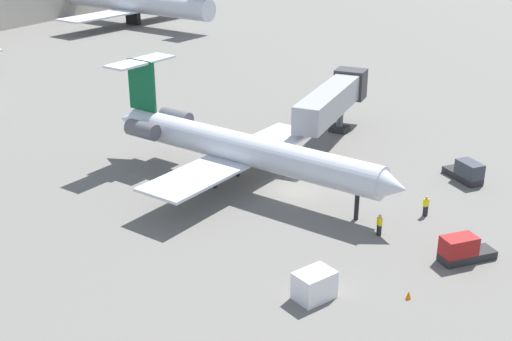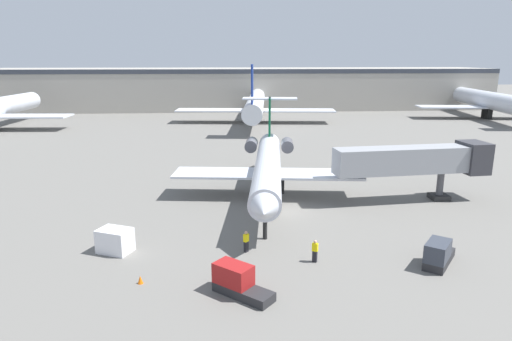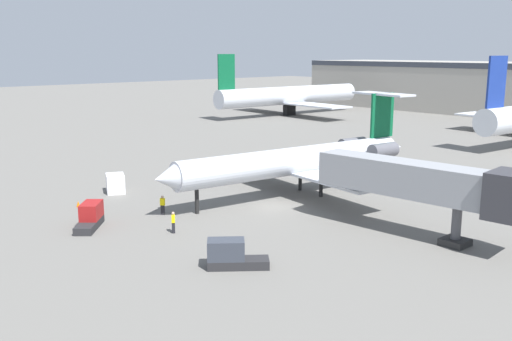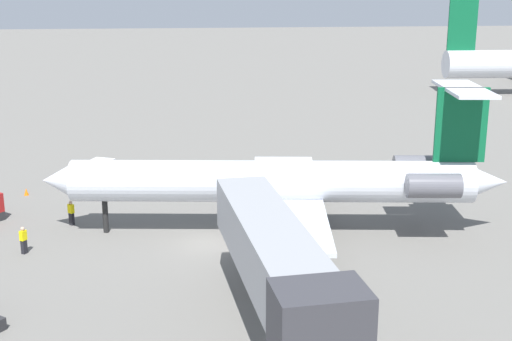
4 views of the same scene
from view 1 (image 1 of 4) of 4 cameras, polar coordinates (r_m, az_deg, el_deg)
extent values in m
cube|color=#66635E|center=(56.45, 3.17, -1.85)|extent=(400.00, 400.00, 0.10)
cylinder|color=silver|center=(55.91, -0.99, 1.86)|extent=(5.68, 25.60, 2.65)
cone|color=silver|center=(49.59, 11.66, -1.36)|extent=(2.76, 2.49, 2.52)
cone|color=silver|center=(64.55, -10.77, 4.28)|extent=(2.55, 2.85, 2.25)
cube|color=silver|center=(60.90, 1.28, 2.57)|extent=(9.60, 5.46, 0.24)
cube|color=silver|center=(53.00, -5.31, -0.61)|extent=(9.60, 5.46, 0.24)
cylinder|color=#595960|center=(63.30, -6.89, 4.54)|extent=(1.87, 3.36, 1.50)
cylinder|color=#595960|center=(60.28, -9.72, 3.47)|extent=(1.87, 3.36, 1.50)
cube|color=#0C5933|center=(62.21, -9.78, 7.20)|extent=(0.62, 3.21, 4.69)
cube|color=silver|center=(61.68, -9.92, 9.22)|extent=(7.04, 3.20, 0.20)
cylinder|color=black|center=(51.64, 8.64, -3.09)|extent=(0.36, 0.36, 2.17)
cylinder|color=black|center=(59.09, -1.60, 0.50)|extent=(0.36, 0.36, 2.17)
cylinder|color=black|center=(56.77, -3.56, -0.47)|extent=(0.36, 0.36, 2.17)
cube|color=gray|center=(66.93, 6.40, 5.96)|extent=(15.44, 4.01, 2.60)
cube|color=#333338|center=(73.63, 8.11, 7.38)|extent=(2.69, 3.41, 3.20)
cylinder|color=#4C4C51|center=(71.25, 7.23, 4.55)|extent=(0.70, 0.70, 3.06)
cube|color=#262626|center=(71.65, 7.18, 3.57)|extent=(1.80, 1.80, 0.50)
cube|color=black|center=(49.82, 10.53, -5.06)|extent=(0.40, 0.40, 0.85)
cube|color=yellow|center=(49.49, 10.59, -4.31)|extent=(0.47, 0.47, 0.60)
sphere|color=tan|center=(49.31, 10.62, -3.87)|extent=(0.24, 0.24, 0.24)
cube|color=black|center=(53.55, 14.35, -3.39)|extent=(0.40, 0.37, 0.85)
cube|color=yellow|center=(53.25, 14.42, -2.68)|extent=(0.48, 0.43, 0.60)
sphere|color=tan|center=(53.08, 14.46, -2.27)|extent=(0.24, 0.24, 0.24)
cube|color=#262628|center=(61.48, 17.30, -0.45)|extent=(3.59, 4.00, 0.60)
cube|color=#333842|center=(60.57, 17.87, 0.11)|extent=(2.59, 2.75, 1.30)
cube|color=#262628|center=(48.12, 17.69, -7.00)|extent=(3.94, 3.68, 0.60)
cube|color=maroon|center=(47.23, 17.04, -6.19)|extent=(2.73, 2.63, 1.30)
cube|color=silver|center=(41.66, 5.04, -9.79)|extent=(2.92, 2.57, 1.83)
cone|color=orange|center=(42.82, 12.98, -10.38)|extent=(0.36, 0.36, 0.55)
cylinder|color=silver|center=(136.76, -10.61, 14.08)|extent=(8.95, 39.50, 4.10)
cube|color=silver|center=(137.00, -10.56, 13.40)|extent=(33.50, 10.05, 0.30)
cube|color=black|center=(137.24, -10.51, 12.74)|extent=(1.20, 2.80, 2.40)
camera|label=2|loc=(45.67, 52.01, 2.79)|focal=31.45mm
camera|label=3|loc=(84.74, 37.81, 11.52)|focal=40.03mm
camera|label=4|loc=(90.46, 16.36, 16.90)|focal=49.17mm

